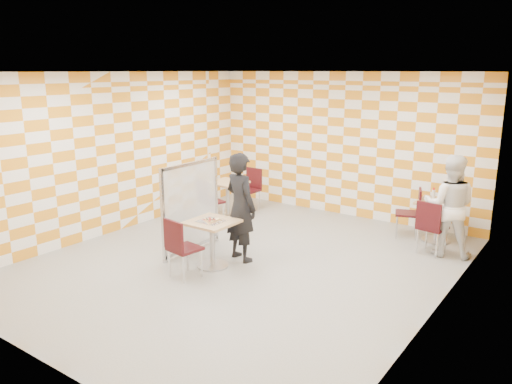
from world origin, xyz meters
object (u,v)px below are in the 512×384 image
empty_table (228,193)px  man_white (450,206)px  sport_bottle (433,194)px  chair_second_front (430,224)px  second_table (438,214)px  man_dark (241,207)px  chair_empty_far (251,186)px  chair_empty_near (207,198)px  chair_second_side (413,209)px  chair_main_front (180,244)px  main_table (212,236)px  partition (191,207)px  soda_bottle (447,196)px

empty_table → man_white: 4.43m
sport_bottle → chair_second_front: bearing=-75.1°
second_table → man_dark: (-2.35, -2.76, 0.38)m
empty_table → chair_empty_far: size_ratio=0.81×
chair_empty_near → sport_bottle: 4.30m
sport_bottle → man_dark: bearing=-127.2°
chair_second_front → man_white: bearing=35.7°
second_table → chair_second_side: 0.44m
chair_main_front → sport_bottle: bearing=58.9°
chair_second_side → man_white: (0.77, -0.56, 0.31)m
second_table → chair_empty_far: chair_empty_far is taller
main_table → partition: bearing=156.1°
main_table → chair_empty_far: chair_empty_far is taller
main_table → empty_table: size_ratio=1.00×
main_table → man_white: 3.93m
man_white → soda_bottle: 0.72m
main_table → man_dark: (0.18, 0.51, 0.38)m
chair_empty_far → soda_bottle: 4.13m
chair_main_front → partition: size_ratio=0.60×
chair_empty_far → man_dark: size_ratio=0.52×
chair_main_front → sport_bottle: (2.45, 4.06, 0.29)m
sport_bottle → soda_bottle: 0.27m
chair_second_side → soda_bottle: 0.65m
chair_main_front → man_white: 4.44m
man_white → soda_bottle: bearing=-86.3°
second_table → chair_empty_near: (-4.06, -1.60, 0.04)m
empty_table → chair_second_side: size_ratio=0.81×
man_dark → chair_empty_far: bearing=-42.4°
soda_bottle → sport_bottle: bearing=167.9°
main_table → chair_empty_far: (-1.46, 3.05, 0.04)m
empty_table → chair_empty_near: bearing=-88.4°
main_table → chair_second_side: size_ratio=0.81×
partition → sport_bottle: (3.12, 3.09, 0.05)m
chair_main_front → chair_second_front: bearing=49.4°
partition → chair_second_front: bearing=33.0°
partition → sport_bottle: size_ratio=7.75×
chair_empty_far → man_dark: man_dark is taller
chair_main_front → chair_empty_near: (-1.46, 2.31, 0.00)m
chair_empty_far → man_dark: bearing=-57.3°
main_table → chair_empty_far: size_ratio=0.81×
chair_empty_near → empty_table: bearing=91.6°
man_dark → man_white: size_ratio=1.04×
man_dark → empty_table: bearing=-31.7°
chair_second_front → partition: partition is taller
chair_second_front → chair_empty_far: size_ratio=1.00×
main_table → chair_empty_near: size_ratio=0.81×
chair_second_side → man_white: bearing=-35.9°
chair_second_front → partition: (-3.36, -2.18, 0.25)m
empty_table → soda_bottle: 4.33m
second_table → man_white: 0.76m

